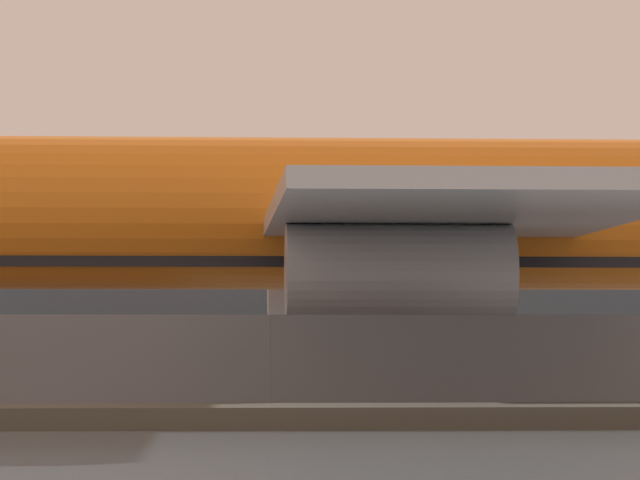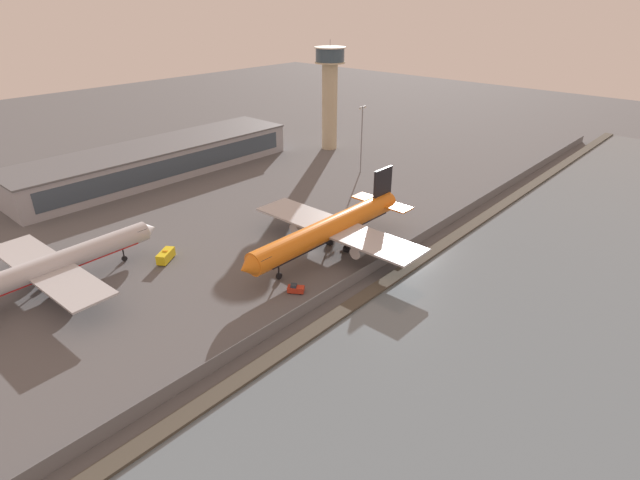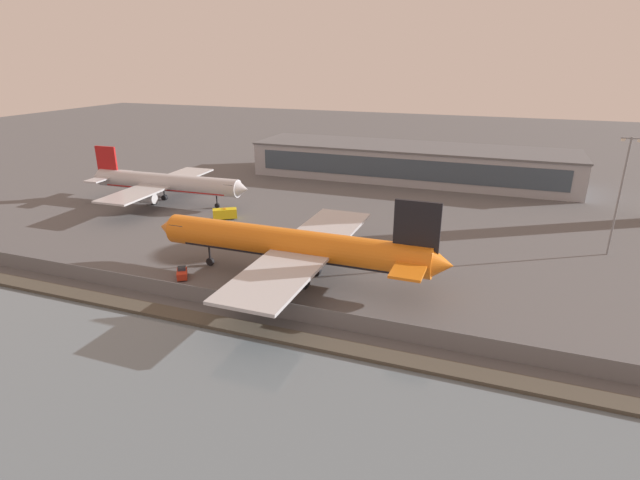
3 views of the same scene
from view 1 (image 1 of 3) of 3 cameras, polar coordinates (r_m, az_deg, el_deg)
The scene contains 5 objects.
ground_plane at distance 63.09m, azimuth -2.02°, elevation -4.80°, with size 500.00×500.00×0.00m, color #565659.
shoreline_seawall at distance 42.60m, azimuth -1.36°, elevation -5.39°, with size 320.00×3.00×0.50m.
perimeter_fence at distance 47.07m, azimuth -1.55°, elevation -3.87°, with size 280.00×0.10×2.60m.
cargo_jet_orange at distance 60.02m, azimuth 1.42°, elevation 0.61°, with size 50.11×42.51×15.10m.
terminal_building at distance 136.37m, azimuth 0.35°, elevation -1.73°, with size 91.26×21.83×9.68m.
Camera 1 is at (-1.50, -63.04, 2.12)m, focal length 105.00 mm.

